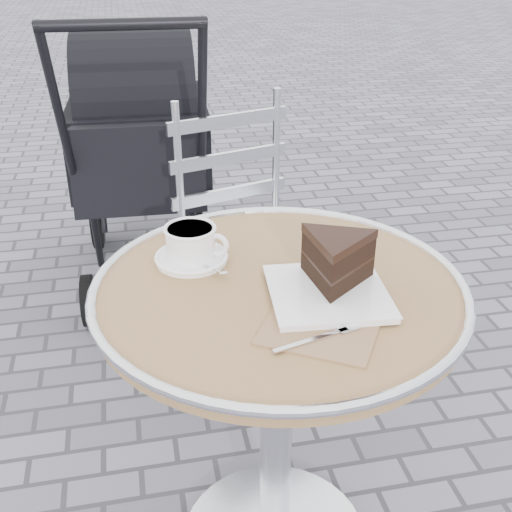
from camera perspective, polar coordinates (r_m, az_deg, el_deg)
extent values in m
cylinder|color=silver|center=(1.44, 1.80, -15.23)|extent=(0.07, 0.07, 0.67)
cylinder|color=tan|center=(1.23, 2.05, -3.29)|extent=(0.70, 0.70, 0.03)
torus|color=silver|center=(1.22, 2.06, -2.69)|extent=(0.72, 0.72, 0.02)
cylinder|color=white|center=(1.31, -5.77, -0.24)|extent=(0.14, 0.14, 0.01)
cylinder|color=white|center=(1.29, -5.84, 1.20)|extent=(0.13, 0.13, 0.06)
torus|color=white|center=(1.28, -3.52, 0.99)|extent=(0.05, 0.03, 0.05)
cylinder|color=beige|center=(1.28, -5.91, 2.35)|extent=(0.09, 0.09, 0.01)
cube|color=#90694F|center=(1.11, 5.89, -6.07)|extent=(0.26, 0.26, 0.00)
cube|color=white|center=(1.18, 6.39, -3.36)|extent=(0.23, 0.23, 0.01)
cylinder|color=silver|center=(1.90, -2.31, -8.44)|extent=(0.02, 0.02, 0.45)
cylinder|color=silver|center=(2.04, 6.29, -5.77)|extent=(0.02, 0.02, 0.45)
cylinder|color=silver|center=(2.16, -6.20, -3.67)|extent=(0.02, 0.02, 0.45)
cylinder|color=silver|center=(2.28, 1.64, -1.61)|extent=(0.02, 0.02, 0.45)
cube|color=silver|center=(1.97, -0.15, 0.98)|extent=(0.49, 0.49, 0.02)
cube|color=black|center=(2.54, -10.26, 8.44)|extent=(0.48, 0.73, 0.43)
cylinder|color=black|center=(1.84, -11.85, 19.50)|extent=(0.45, 0.05, 0.03)
cylinder|color=black|center=(2.44, -14.70, -3.84)|extent=(0.05, 0.19, 0.19)
cylinder|color=black|center=(2.43, -4.10, -3.06)|extent=(0.05, 0.19, 0.19)
cylinder|color=black|center=(2.99, -14.00, 3.54)|extent=(0.05, 0.30, 0.30)
cylinder|color=black|center=(2.98, -5.33, 4.20)|extent=(0.05, 0.30, 0.30)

